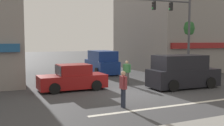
{
  "coord_description": "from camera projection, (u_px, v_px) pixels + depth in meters",
  "views": [
    {
      "loc": [
        -7.88,
        -13.19,
        3.02
      ],
      "look_at": [
        -0.91,
        2.0,
        1.6
      ],
      "focal_mm": 42.0,
      "sensor_mm": 36.0,
      "label": 1
    }
  ],
  "objects": [
    {
      "name": "ground_plane",
      "position": [
        140.0,
        92.0,
        15.48
      ],
      "size": [
        120.0,
        120.0,
        0.0
      ],
      "primitive_type": "plane",
      "color": "#3D3D3F"
    },
    {
      "name": "lane_marking_stripe",
      "position": [
        178.0,
        105.0,
        12.31
      ],
      "size": [
        9.0,
        0.24,
        0.01
      ],
      "primitive_type": "cube",
      "color": "silver",
      "rests_on": "ground"
    },
    {
      "name": "building_right_corner",
      "position": [
        189.0,
        21.0,
        29.26
      ],
      "size": [
        13.7,
        10.84,
        10.54
      ],
      "color": "gray",
      "rests_on": "ground"
    },
    {
      "name": "street_tree",
      "position": [
        178.0,
        29.0,
        23.98
      ],
      "size": [
        3.21,
        3.21,
        5.71
      ],
      "color": "#4C3823",
      "rests_on": "ground"
    },
    {
      "name": "traffic_light_mast",
      "position": [
        179.0,
        25.0,
        19.77
      ],
      "size": [
        4.88,
        0.45,
        6.2
      ],
      "color": "#47474C",
      "rests_on": "ground"
    },
    {
      "name": "van_approaching_near",
      "position": [
        102.0,
        63.0,
        24.04
      ],
      "size": [
        2.17,
        4.67,
        2.11
      ],
      "color": "navy",
      "rests_on": "ground"
    },
    {
      "name": "sedan_crossing_leftbound",
      "position": [
        72.0,
        78.0,
        16.08
      ],
      "size": [
        4.11,
        1.89,
        1.58
      ],
      "color": "maroon",
      "rests_on": "ground"
    },
    {
      "name": "van_parked_curbside",
      "position": [
        182.0,
        72.0,
        16.82
      ],
      "size": [
        4.65,
        2.14,
        2.11
      ],
      "color": "black",
      "rests_on": "ground"
    },
    {
      "name": "pedestrian_mid_crossing",
      "position": [
        123.0,
        87.0,
        11.79
      ],
      "size": [
        0.23,
        0.57,
        1.67
      ],
      "color": "#232838",
      "rests_on": "ground"
    },
    {
      "name": "pedestrian_far_side",
      "position": [
        127.0,
        71.0,
        17.89
      ],
      "size": [
        0.4,
        0.46,
        1.67
      ],
      "color": "#4C4742",
      "rests_on": "ground"
    }
  ]
}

